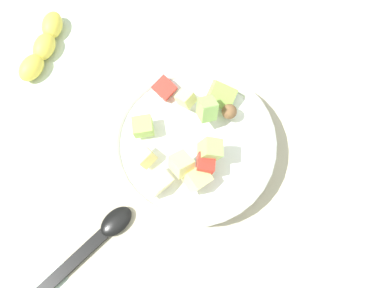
# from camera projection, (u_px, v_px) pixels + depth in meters

# --- Properties ---
(ground_plane) EXTENTS (2.40, 2.40, 0.00)m
(ground_plane) POSITION_uv_depth(u_px,v_px,m) (185.00, 163.00, 0.66)
(ground_plane) COLOR silver
(placemat) EXTENTS (0.46, 0.33, 0.01)m
(placemat) POSITION_uv_depth(u_px,v_px,m) (185.00, 163.00, 0.66)
(placemat) COLOR #BCB299
(placemat) RESTS_ON ground_plane
(salad_bowl) EXTENTS (0.26, 0.26, 0.12)m
(salad_bowl) POSITION_uv_depth(u_px,v_px,m) (192.00, 145.00, 0.63)
(salad_bowl) COLOR white
(salad_bowl) RESTS_ON placemat
(serving_spoon) EXTENTS (0.21, 0.11, 0.01)m
(serving_spoon) POSITION_uv_depth(u_px,v_px,m) (95.00, 241.00, 0.61)
(serving_spoon) COLOR black
(serving_spoon) RESTS_ON placemat
(banana_whole) EXTENTS (0.12, 0.14, 0.04)m
(banana_whole) POSITION_uv_depth(u_px,v_px,m) (43.00, 46.00, 0.72)
(banana_whole) COLOR yellow
(banana_whole) RESTS_ON ground_plane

